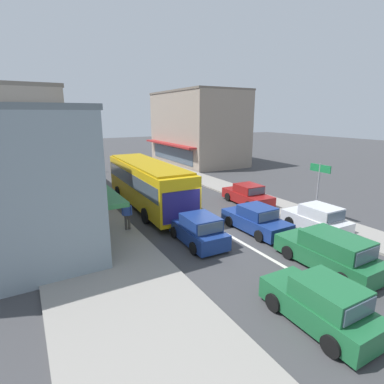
{
  "coord_description": "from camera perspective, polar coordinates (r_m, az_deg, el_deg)",
  "views": [
    {
      "loc": [
        -9.33,
        -13.84,
        6.45
      ],
      "look_at": [
        0.6,
        3.6,
        1.2
      ],
      "focal_mm": 28.0,
      "sensor_mm": 36.0,
      "label": 1
    }
  ],
  "objects": [
    {
      "name": "hatchback_queue_gap_filler",
      "position": [
        15.36,
        1.23,
        -7.29
      ],
      "size": [
        1.91,
        3.75,
        1.54
      ],
      "color": "navy",
      "rests_on": "ground"
    },
    {
      "name": "city_bus",
      "position": [
        21.08,
        -8.49,
        1.97
      ],
      "size": [
        2.95,
        10.92,
        3.23
      ],
      "color": "yellow",
      "rests_on": "ground"
    },
    {
      "name": "pedestrian_browsing_midblock",
      "position": [
        17.07,
        -12.28,
        -4.08
      ],
      "size": [
        0.54,
        0.33,
        1.63
      ],
      "color": "#4C4742",
      "rests_on": "sidewalk_left"
    },
    {
      "name": "lane_centre_line",
      "position": [
        21.14,
        -1.95,
        -3.1
      ],
      "size": [
        0.2,
        28.0,
        0.01
      ],
      "primitive_type": "cube",
      "color": "silver",
      "rests_on": "ground"
    },
    {
      "name": "parked_sedan_kerb_second",
      "position": [
        22.38,
        10.54,
        -0.58
      ],
      "size": [
        2.02,
        4.26,
        1.47
      ],
      "color": "maroon",
      "rests_on": "ground"
    },
    {
      "name": "ground_plane",
      "position": [
        17.89,
        4.07,
        -6.51
      ],
      "size": [
        140.0,
        140.0,
        0.0
      ],
      "primitive_type": "plane",
      "color": "#3F3F42"
    },
    {
      "name": "kerb_right",
      "position": [
        25.99,
        8.14,
        0.28
      ],
      "size": [
        2.8,
        44.0,
        0.12
      ],
      "primitive_type": "cube",
      "color": "gray",
      "rests_on": "ground"
    },
    {
      "name": "wagon_behind_bus_near",
      "position": [
        14.28,
        24.74,
        -10.34
      ],
      "size": [
        1.95,
        4.51,
        1.58
      ],
      "color": "#1E6638",
      "rests_on": "ground"
    },
    {
      "name": "shopfront_mid_block",
      "position": [
        24.28,
        -31.76,
        6.93
      ],
      "size": [
        7.99,
        8.25,
        8.21
      ],
      "color": "gray",
      "rests_on": "ground"
    },
    {
      "name": "traffic_light_downstreet",
      "position": [
        35.8,
        -20.76,
        7.96
      ],
      "size": [
        0.33,
        0.24,
        4.2
      ],
      "color": "gray",
      "rests_on": "ground"
    },
    {
      "name": "pedestrian_with_handbag_near",
      "position": [
        25.03,
        -18.06,
        1.51
      ],
      "size": [
        0.5,
        0.61,
        1.63
      ],
      "color": "#232838",
      "rests_on": "sidewalk_left"
    },
    {
      "name": "parked_hatchback_kerb_front",
      "position": [
        18.28,
        22.67,
        -4.83
      ],
      "size": [
        1.87,
        3.73,
        1.54
      ],
      "color": "silver",
      "rests_on": "ground"
    },
    {
      "name": "hatchback_queue_far_back",
      "position": [
        10.74,
        23.41,
        -19.01
      ],
      "size": [
        1.87,
        3.73,
        1.54
      ],
      "color": "#1E6638",
      "rests_on": "ground"
    },
    {
      "name": "sidewalk_left",
      "position": [
        21.0,
        -21.33,
        -4.08
      ],
      "size": [
        5.2,
        44.0,
        0.14
      ],
      "primitive_type": "cube",
      "color": "gray",
      "rests_on": "ground"
    },
    {
      "name": "directional_road_sign",
      "position": [
        19.63,
        23.05,
        2.39
      ],
      "size": [
        0.1,
        1.4,
        3.6
      ],
      "color": "gray",
      "rests_on": "ground"
    },
    {
      "name": "building_right_far",
      "position": [
        40.94,
        0.96,
        12.15
      ],
      "size": [
        8.67,
        13.83,
        9.33
      ],
      "color": "gray",
      "rests_on": "ground"
    },
    {
      "name": "shopfront_corner_near",
      "position": [
        15.98,
        -32.09,
        1.42
      ],
      "size": [
        8.27,
        8.16,
        6.83
      ],
      "color": "#84939E",
      "rests_on": "ground"
    },
    {
      "name": "sedan_behind_bus_mid",
      "position": [
        17.34,
        12.05,
        -5.18
      ],
      "size": [
        1.94,
        4.22,
        1.47
      ],
      "color": "navy",
      "rests_on": "ground"
    },
    {
      "name": "shopfront_far_end",
      "position": [
        32.23,
        -31.29,
        7.26
      ],
      "size": [
        7.95,
        7.21,
        6.96
      ],
      "color": "beige",
      "rests_on": "ground"
    }
  ]
}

